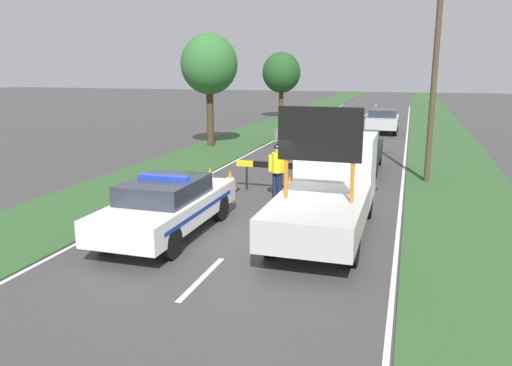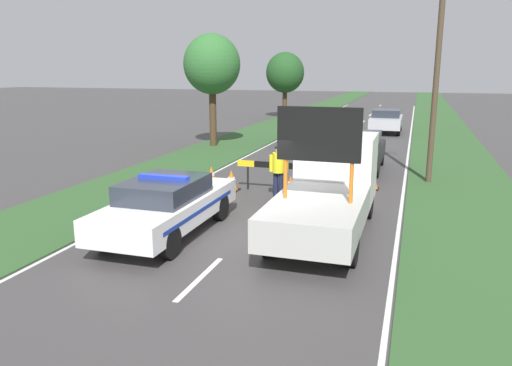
# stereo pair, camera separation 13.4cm
# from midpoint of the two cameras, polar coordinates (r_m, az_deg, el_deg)

# --- Properties ---
(ground_plane) EXTENTS (160.00, 160.00, 0.00)m
(ground_plane) POSITION_cam_midpoint_polar(r_m,az_deg,el_deg) (12.35, -1.24, -6.25)
(ground_plane) COLOR #3D3A3A
(lane_markings) EXTENTS (7.38, 64.02, 0.01)m
(lane_markings) POSITION_cam_midpoint_polar(r_m,az_deg,el_deg) (27.16, 9.49, 4.21)
(lane_markings) COLOR silver
(lane_markings) RESTS_ON ground
(grass_verge_left) EXTENTS (3.68, 120.00, 0.03)m
(grass_verge_left) POSITION_cam_midpoint_polar(r_m,az_deg,el_deg) (32.66, 0.89, 5.86)
(grass_verge_left) COLOR #2D5128
(grass_verge_left) RESTS_ON ground
(grass_verge_right) EXTENTS (3.68, 120.00, 0.03)m
(grass_verge_right) POSITION_cam_midpoint_polar(r_m,az_deg,el_deg) (31.34, 20.88, 4.71)
(grass_verge_right) COLOR #2D5128
(grass_verge_right) RESTS_ON ground
(police_car) EXTENTS (1.85, 4.91, 1.54)m
(police_car) POSITION_cam_midpoint_polar(r_m,az_deg,el_deg) (12.57, -9.81, -2.45)
(police_car) COLOR white
(police_car) RESTS_ON ground
(work_truck) EXTENTS (2.04, 5.78, 3.25)m
(work_truck) POSITION_cam_midpoint_polar(r_m,az_deg,el_deg) (12.91, 8.64, -0.35)
(work_truck) COLOR white
(work_truck) RESTS_ON ground
(road_barrier) EXTENTS (3.58, 0.08, 1.00)m
(road_barrier) POSITION_cam_midpoint_polar(r_m,az_deg,el_deg) (16.60, 3.98, 1.75)
(road_barrier) COLOR black
(road_barrier) RESTS_ON ground
(police_officer) EXTENTS (0.61, 0.39, 1.69)m
(police_officer) POSITION_cam_midpoint_polar(r_m,az_deg,el_deg) (15.80, 2.83, 1.80)
(police_officer) COLOR #191E38
(police_officer) RESTS_ON ground
(pedestrian_civilian) EXTENTS (0.56, 0.36, 1.56)m
(pedestrian_civilian) POSITION_cam_midpoint_polar(r_m,az_deg,el_deg) (15.55, 5.78, 1.22)
(pedestrian_civilian) COLOR #232326
(pedestrian_civilian) RESTS_ON ground
(traffic_cone_near_police) EXTENTS (0.43, 0.43, 0.59)m
(traffic_cone_near_police) POSITION_cam_midpoint_polar(r_m,az_deg,el_deg) (16.65, 4.20, -0.15)
(traffic_cone_near_police) COLOR black
(traffic_cone_near_police) RESTS_ON ground
(traffic_cone_centre_front) EXTENTS (0.48, 0.48, 0.66)m
(traffic_cone_centre_front) POSITION_cam_midpoint_polar(r_m,az_deg,el_deg) (17.85, -4.89, 0.85)
(traffic_cone_centre_front) COLOR black
(traffic_cone_centre_front) RESTS_ON ground
(traffic_cone_near_truck) EXTENTS (0.52, 0.52, 0.71)m
(traffic_cone_near_truck) POSITION_cam_midpoint_polar(r_m,az_deg,el_deg) (16.96, -2.61, 0.33)
(traffic_cone_near_truck) COLOR black
(traffic_cone_near_truck) RESTS_ON ground
(traffic_cone_behind_barrier) EXTENTS (0.42, 0.42, 0.58)m
(traffic_cone_behind_barrier) POSITION_cam_midpoint_polar(r_m,az_deg,el_deg) (17.60, 13.44, 0.22)
(traffic_cone_behind_barrier) COLOR black
(traffic_cone_behind_barrier) RESTS_ON ground
(queued_car_sedan_black) EXTENTS (1.91, 4.35, 1.57)m
(queued_car_sedan_black) POSITION_cam_midpoint_polar(r_m,az_deg,el_deg) (20.75, 11.77, 3.71)
(queued_car_sedan_black) COLOR black
(queued_car_sedan_black) RESTS_ON ground
(queued_car_suv_grey) EXTENTS (1.82, 4.19, 1.43)m
(queued_car_suv_grey) POSITION_cam_midpoint_polar(r_m,az_deg,el_deg) (27.67, 5.58, 6.04)
(queued_car_suv_grey) COLOR slate
(queued_car_suv_grey) RESTS_ON ground
(queued_car_sedan_silver) EXTENTS (1.90, 4.19, 1.50)m
(queued_car_sedan_silver) POSITION_cam_midpoint_polar(r_m,az_deg,el_deg) (33.31, 14.77, 6.93)
(queued_car_sedan_silver) COLOR #B2B2B7
(queued_car_sedan_silver) RESTS_ON ground
(roadside_tree_near_left) EXTENTS (2.94, 2.94, 5.82)m
(roadside_tree_near_left) POSITION_cam_midpoint_polar(r_m,az_deg,el_deg) (26.55, -4.91, 13.30)
(roadside_tree_near_left) COLOR #42301E
(roadside_tree_near_left) RESTS_ON ground
(roadside_tree_near_right) EXTENTS (3.13, 3.13, 5.36)m
(roadside_tree_near_right) POSITION_cam_midpoint_polar(r_m,az_deg,el_deg) (42.09, 3.44, 12.45)
(roadside_tree_near_right) COLOR #42301E
(roadside_tree_near_right) RESTS_ON ground
(utility_pole) EXTENTS (1.20, 0.20, 7.77)m
(utility_pole) POSITION_cam_midpoint_polar(r_m,az_deg,el_deg) (18.85, 20.17, 12.01)
(utility_pole) COLOR #473828
(utility_pole) RESTS_ON ground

